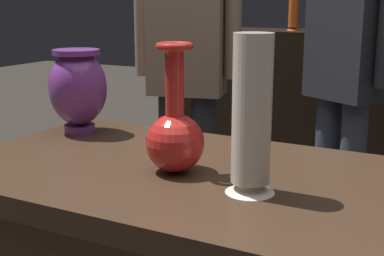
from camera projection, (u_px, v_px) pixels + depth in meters
name	position (u px, v px, depth m)	size (l,w,h in m)	color
back_display_shelf	(375.00, 118.00, 3.15)	(2.60, 0.40, 0.99)	black
vase_centerpiece	(175.00, 133.00, 1.18)	(0.13, 0.13, 0.28)	red
vase_tall_behind	(78.00, 87.00, 1.52)	(0.16, 0.16, 0.24)	#7A388E
vase_left_accent	(252.00, 118.00, 1.03)	(0.10, 0.10, 0.31)	silver
shelf_vase_left	(294.00, 10.00, 3.26)	(0.08, 0.08, 0.25)	#E55B1E
shelf_vase_center	(380.00, 18.00, 2.95)	(0.10, 0.10, 0.15)	red
shelf_vase_far_left	(220.00, 16.00, 3.56)	(0.13, 0.13, 0.11)	orange
visitor_center_back	(345.00, 66.00, 2.29)	(0.41, 0.32, 1.53)	#333847
visitor_near_left	(187.00, 61.00, 2.33)	(0.46, 0.25, 1.56)	#232328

